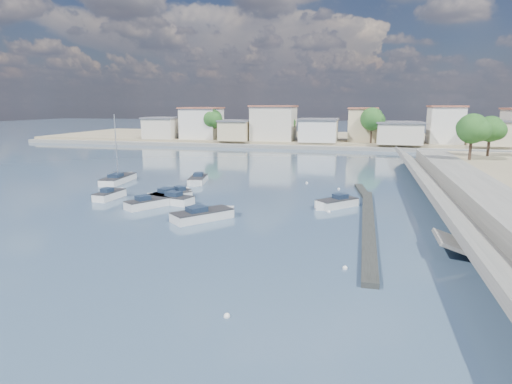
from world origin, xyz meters
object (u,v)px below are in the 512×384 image
motorboat_f (177,194)px  sailboat (119,179)px  motorboat_c (168,199)px  motorboat_h (205,215)px  motorboat_g (198,180)px  motorboat_a (111,195)px  motorboat_b (172,195)px  motorboat_e (149,203)px  motorboat_d (335,204)px

motorboat_f → sailboat: bearing=149.1°
motorboat_c → motorboat_h: same height
motorboat_c → motorboat_g: 11.42m
motorboat_a → motorboat_f: (6.75, 2.41, -0.00)m
motorboat_b → motorboat_g: size_ratio=0.98×
motorboat_c → motorboat_f: size_ratio=1.48×
motorboat_a → motorboat_e: 6.54m
sailboat → motorboat_b: bearing=-34.7°
motorboat_e → motorboat_h: same height
motorboat_f → motorboat_g: (-0.97, 8.45, 0.00)m
sailboat → motorboat_d: bearing=-14.6°
motorboat_b → motorboat_h: same height
motorboat_d → motorboat_e: size_ratio=0.96×
motorboat_a → motorboat_b: size_ratio=0.82×
motorboat_a → motorboat_g: same height
motorboat_d → motorboat_g: (-18.18, 9.09, 0.00)m
motorboat_b → motorboat_e: bearing=-96.2°
motorboat_b → motorboat_h: size_ratio=0.99×
motorboat_d → motorboat_f: size_ratio=1.15×
motorboat_g → motorboat_h: 17.96m
motorboat_h → motorboat_f: bearing=128.1°
motorboat_c → motorboat_e: bearing=-115.5°
motorboat_e → motorboat_h: 7.61m
motorboat_g → motorboat_c: bearing=-83.8°
motorboat_b → motorboat_d: same height
motorboat_b → motorboat_a: bearing=-166.3°
motorboat_e → motorboat_f: same height
motorboat_a → motorboat_c: same height
motorboat_c → motorboat_d: size_ratio=1.29×
motorboat_b → motorboat_c: 2.15m
motorboat_d → motorboat_h: (-10.95, -7.34, 0.00)m
motorboat_e → motorboat_h: bearing=-22.6°
motorboat_a → motorboat_f: size_ratio=1.20×
motorboat_a → motorboat_f: bearing=19.6°
motorboat_d → motorboat_f: (-17.21, 0.65, 0.00)m
motorboat_h → motorboat_c: bearing=139.7°
motorboat_b → motorboat_g: (-0.67, 9.28, 0.00)m
motorboat_b → sailboat: 13.36m
sailboat → motorboat_e: bearing=-48.3°
sailboat → motorboat_g: bearing=9.3°
motorboat_h → motorboat_d: bearing=33.8°
motorboat_c → motorboat_g: size_ratio=1.00×
motorboat_a → sailboat: size_ratio=0.50×
motorboat_g → motorboat_h: same height
motorboat_a → motorboat_g: bearing=62.0°
motorboat_e → motorboat_g: bearing=90.9°
motorboat_a → motorboat_d: size_ratio=1.04×
motorboat_d → motorboat_h: 13.18m
motorboat_b → motorboat_g: same height
motorboat_b → sailboat: (-10.99, 7.60, 0.03)m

